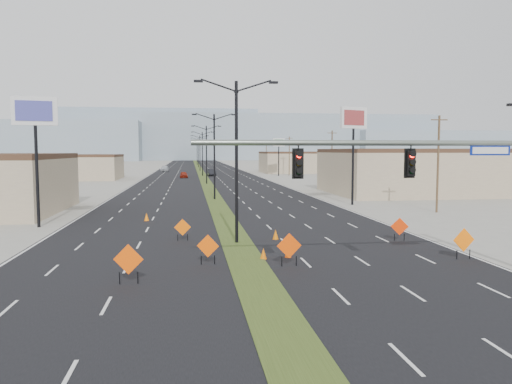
{
  "coord_description": "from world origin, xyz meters",
  "views": [
    {
      "loc": [
        -2.85,
        -18.7,
        5.77
      ],
      "look_at": [
        1.21,
        11.93,
        3.2
      ],
      "focal_mm": 35.0,
      "sensor_mm": 36.0,
      "label": 1
    }
  ],
  "objects": [
    {
      "name": "car_mid",
      "position": [
        2.01,
        94.91,
        0.78
      ],
      "size": [
        1.92,
        4.84,
        1.57
      ],
      "primitive_type": "imported",
      "rotation": [
        0.0,
        0.0,
        0.06
      ],
      "color": "black",
      "rests_on": "ground"
    },
    {
      "name": "utility_pole_1",
      "position": [
        20.0,
        60.0,
        4.67
      ],
      "size": [
        1.6,
        0.2,
        9.0
      ],
      "color": "#4C3823",
      "rests_on": "ground"
    },
    {
      "name": "building_sw_far",
      "position": [
        -32.0,
        85.0,
        2.25
      ],
      "size": [
        30.0,
        14.0,
        4.5
      ],
      "primitive_type": "cube",
      "color": "tan",
      "rests_on": "ground"
    },
    {
      "name": "utility_pole_0",
      "position": [
        20.0,
        25.0,
        4.67
      ],
      "size": [
        1.6,
        0.2,
        9.0
      ],
      "color": "#4C3823",
      "rests_on": "ground"
    },
    {
      "name": "streetlight_5",
      "position": [
        0.0,
        152.0,
        5.42
      ],
      "size": [
        5.15,
        0.24,
        10.02
      ],
      "color": "black",
      "rests_on": "ground"
    },
    {
      "name": "ground",
      "position": [
        0.0,
        0.0,
        0.0
      ],
      "size": [
        600.0,
        600.0,
        0.0
      ],
      "primitive_type": "plane",
      "color": "gray",
      "rests_on": "ground"
    },
    {
      "name": "construction_sign_3",
      "position": [
        2.0,
        5.35,
        0.99
      ],
      "size": [
        1.26,
        0.13,
        1.68
      ],
      "rotation": [
        0.0,
        0.0,
        0.07
      ],
      "color": "#F14605",
      "rests_on": "ground"
    },
    {
      "name": "construction_sign_5",
      "position": [
        11.5,
        5.72,
        0.99
      ],
      "size": [
        1.26,
        0.17,
        1.68
      ],
      "rotation": [
        0.0,
        0.0,
        0.1
      ],
      "color": "#FF6805",
      "rests_on": "ground"
    },
    {
      "name": "streetlight_6",
      "position": [
        0.0,
        180.0,
        5.42
      ],
      "size": [
        5.15,
        0.24,
        10.02
      ],
      "color": "black",
      "rests_on": "ground"
    },
    {
      "name": "signal_mast",
      "position": [
        8.56,
        2.0,
        4.79
      ],
      "size": [
        16.3,
        0.6,
        8.0
      ],
      "color": "slate",
      "rests_on": "ground"
    },
    {
      "name": "construction_sign_0",
      "position": [
        -5.53,
        3.0,
        1.04
      ],
      "size": [
        1.31,
        0.28,
        1.76
      ],
      "rotation": [
        0.0,
        0.0,
        -0.18
      ],
      "color": "#FC5005",
      "rests_on": "ground"
    },
    {
      "name": "utility_pole_2",
      "position": [
        20.0,
        95.0,
        4.67
      ],
      "size": [
        1.6,
        0.2,
        9.0
      ],
      "color": "#4C3823",
      "rests_on": "ground"
    },
    {
      "name": "pole_sign_east_far",
      "position": [
        17.12,
        92.83,
        6.91
      ],
      "size": [
        2.79,
        1.01,
        8.54
      ],
      "rotation": [
        0.0,
        0.0,
        0.24
      ],
      "color": "black",
      "rests_on": "ground"
    },
    {
      "name": "mesa_east",
      "position": [
        180.0,
        290.0,
        9.0
      ],
      "size": [
        160.0,
        50.0,
        18.0
      ],
      "primitive_type": "cube",
      "color": "#8598A5",
      "rests_on": "ground"
    },
    {
      "name": "car_left",
      "position": [
        -4.18,
        87.46,
        0.67
      ],
      "size": [
        1.77,
        4.0,
        1.34
      ],
      "primitive_type": "imported",
      "rotation": [
        0.0,
        0.0,
        0.05
      ],
      "color": "maroon",
      "rests_on": "ground"
    },
    {
      "name": "streetlight_4",
      "position": [
        0.0,
        124.0,
        5.42
      ],
      "size": [
        5.15,
        0.24,
        10.02
      ],
      "color": "black",
      "rests_on": "ground"
    },
    {
      "name": "car_far",
      "position": [
        -9.79,
        122.0,
        0.76
      ],
      "size": [
        2.25,
        5.29,
        1.52
      ],
      "primitive_type": "imported",
      "rotation": [
        0.0,
        0.0,
        -0.02
      ],
      "color": "#B0B4BA",
      "rests_on": "ground"
    },
    {
      "name": "cone_2",
      "position": [
        2.62,
        12.9,
        0.33
      ],
      "size": [
        0.49,
        0.49,
        0.66
      ],
      "primitive_type": "cone",
      "rotation": [
        0.0,
        0.0,
        -0.27
      ],
      "color": "#D76504",
      "rests_on": "ground"
    },
    {
      "name": "construction_sign_2",
      "position": [
        -3.37,
        13.18,
        0.83
      ],
      "size": [
        1.07,
        0.07,
        1.42
      ],
      "rotation": [
        0.0,
        0.0,
        0.03
      ],
      "color": "#FF6105",
      "rests_on": "ground"
    },
    {
      "name": "median_strip",
      "position": [
        0.0,
        100.0,
        0.0
      ],
      "size": [
        2.0,
        400.0,
        0.04
      ],
      "primitive_type": "cube",
      "color": "#2E4016",
      "rests_on": "ground"
    },
    {
      "name": "streetlight_3",
      "position": [
        0.0,
        96.0,
        5.42
      ],
      "size": [
        5.15,
        0.24,
        10.02
      ],
      "color": "black",
      "rests_on": "ground"
    },
    {
      "name": "utility_pole_3",
      "position": [
        20.0,
        130.0,
        4.67
      ],
      "size": [
        1.6,
        0.2,
        9.0
      ],
      "color": "#4C3823",
      "rests_on": "ground"
    },
    {
      "name": "cone_0",
      "position": [
        2.35,
        7.4,
        0.3
      ],
      "size": [
        0.42,
        0.42,
        0.61
      ],
      "primitive_type": "cone",
      "rotation": [
        0.0,
        0.0,
        -0.19
      ],
      "color": "#F44905",
      "rests_on": "ground"
    },
    {
      "name": "cone_3",
      "position": [
        -6.44,
        22.74,
        0.34
      ],
      "size": [
        0.42,
        0.42,
        0.67
      ],
      "primitive_type": "cone",
      "rotation": [
        0.0,
        0.0,
        -0.05
      ],
      "color": "orange",
      "rests_on": "ground"
    },
    {
      "name": "streetlight_0",
      "position": [
        0.0,
        12.0,
        5.42
      ],
      "size": [
        5.15,
        0.24,
        10.02
      ],
      "color": "black",
      "rests_on": "ground"
    },
    {
      "name": "building_se_far",
      "position": [
        38.0,
        110.0,
        2.5
      ],
      "size": [
        44.0,
        16.0,
        5.0
      ],
      "primitive_type": "cube",
      "color": "tan",
      "rests_on": "ground"
    },
    {
      "name": "pole_sign_west",
      "position": [
        -14.23,
        20.45,
        7.98
      ],
      "size": [
        3.19,
        0.98,
        9.76
      ],
      "rotation": [
        0.0,
        0.0,
        0.2
      ],
      "color": "black",
      "rests_on": "ground"
    },
    {
      "name": "cone_1",
      "position": [
        0.97,
        7.14,
        0.3
      ],
      "size": [
        0.46,
        0.46,
        0.61
      ],
      "primitive_type": "cone",
      "rotation": [
        0.0,
        0.0,
        -0.31
      ],
      "color": "#DA6104",
      "rests_on": "ground"
    },
    {
      "name": "pole_sign_east_near",
      "position": [
        14.28,
        32.34,
        8.48
      ],
      "size": [
        3.26,
        1.57,
        10.33
      ],
      "rotation": [
        0.0,
        0.0,
        0.38
      ],
      "color": "black",
      "rests_on": "ground"
    },
    {
      "name": "mesa_backdrop",
      "position": [
        -30.0,
        320.0,
        16.0
      ],
      "size": [
        140.0,
        50.0,
        32.0
      ],
      "primitive_type": "cube",
      "color": "#8598A5",
      "rests_on": "ground"
    },
    {
      "name": "streetlight_2",
      "position": [
        0.0,
        68.0,
        5.42
      ],
      "size": [
        5.15,
        0.24,
        10.02
      ],
      "color": "black",
      "rests_on": "ground"
    },
    {
      "name": "building_se_near",
      "position": [
        34.0,
        45.0,
        2.75
      ],
      "size": [
        36.0,
        18.0,
        5.5
      ],
      "primitive_type": "cube",
      "color": "tan",
      "rests_on": "ground"
    },
    {
      "name": "mesa_center",
      "position": [
        40.0,
        300.0,
        14.0
      ],
      "size": [
        220.0,
        50.0,
        28.0
      ],
      "primitive_type": "cube",
      "color": "#8598A5",
      "rests_on": "ground"
    },
    {
      "name": "road_surface",
      "position": [
        0.0,
        100.0,
        0.0
      ],
      "size": [
        25.0,
        400.0,
        0.02
      ],
      "primitive_type": "cube",
      "color": "black",
      "rests_on": "ground"
    },
    {
      "name": "construction_sign_1",
      "position": [
        -2.0,
        6.27,
        0.9
      ],
      "size": [
        1.11,
        0.41,
        1.54
      ],
      "rotation": [
        0.0,
        0.0,
        -0.33
      ],
      "color": "#FF5605",
      "rests_on": "ground"
    },
    {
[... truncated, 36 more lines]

